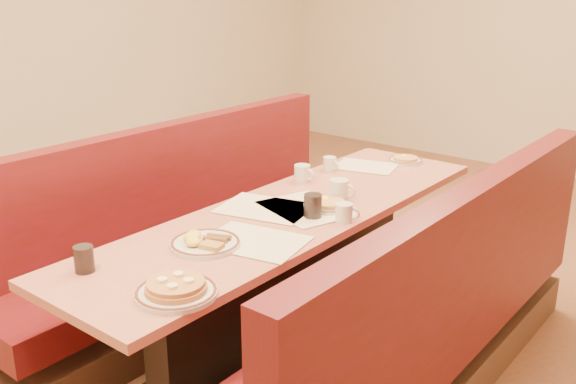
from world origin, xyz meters
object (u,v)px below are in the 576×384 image
Objects in this scene: booth_left at (191,247)px; booth_right at (424,331)px; eggs_plate at (204,242)px; coffee_mug_b at (303,173)px; coffee_mug_c at (340,189)px; soda_tumbler_near at (84,259)px; coffee_mug_a at (345,212)px; soda_tumbler_mid at (313,206)px; coffee_mug_d at (330,164)px; diner_table at (291,281)px; pancake_plate at (176,290)px.

booth_left and booth_right have the same top height.
coffee_mug_b reaches higher than eggs_plate.
soda_tumbler_near is at bearing -112.10° from coffee_mug_c.
coffee_mug_b is at bearing 91.77° from soda_tumbler_near.
coffee_mug_a is (-0.45, 0.03, 0.43)m from booth_right.
booth_left is at bearing 178.90° from soda_tumbler_mid.
coffee_mug_d is (-0.23, 1.23, 0.02)m from eggs_plate.
coffee_mug_a is at bearing 6.96° from diner_table.
eggs_plate is (-0.74, -0.57, 0.41)m from booth_right.
pancake_plate is at bearing -71.53° from coffee_mug_b.
booth_right is at bearing 0.00° from booth_left.
soda_tumbler_mid is (0.05, -0.29, 0.00)m from coffee_mug_c.
diner_table is 23.95× the size of soda_tumbler_near.
diner_table is 0.63m from coffee_mug_b.
coffee_mug_a is 0.89× the size of coffee_mug_b.
booth_right is at bearing -27.11° from coffee_mug_a.
booth_left reaches higher than coffee_mug_a.
coffee_mug_d is (-0.47, 1.60, 0.02)m from pancake_plate.
coffee_mug_a is 0.81× the size of coffee_mug_c.
soda_tumbler_mid reaches higher than coffee_mug_b.
soda_tumbler_near reaches higher than eggs_plate.
coffee_mug_d reaches higher than diner_table.
pancake_plate is at bearing -116.08° from coffee_mug_a.
coffee_mug_a is at bearing -35.55° from coffee_mug_b.
pancake_plate is at bearing -84.67° from soda_tumbler_mid.
booth_right is 21.59× the size of soda_tumbler_mid.
soda_tumbler_near reaches higher than coffee_mug_c.
coffee_mug_d is at bearing 91.59° from soda_tumbler_near.
coffee_mug_b is 1.19× the size of soda_tumbler_near.
eggs_plate is (-0.01, -0.57, 0.39)m from diner_table.
booth_left is 0.77m from coffee_mug_b.
booth_right is 1.14m from pancake_plate.
soda_tumbler_mid is at bearing -90.22° from coffee_mug_c.
coffee_mug_a is at bearing -61.37° from coffee_mug_c.
booth_left is 22.58× the size of coffee_mug_a.
booth_right is 0.63m from coffee_mug_a.
booth_left is 20.13× the size of coffee_mug_b.
soda_tumbler_mid is (0.87, -0.02, 0.45)m from booth_left.
coffee_mug_a is 0.82m from coffee_mug_d.
coffee_mug_c is at bearing 72.04° from diner_table.
soda_tumbler_mid is (-0.14, -0.05, 0.01)m from coffee_mug_a.
soda_tumbler_mid is (0.33, 1.01, 0.01)m from soda_tumbler_near.
diner_table is at bearing -59.82° from coffee_mug_b.
coffee_mug_c is (0.09, 0.28, 0.43)m from diner_table.
coffee_mug_b is 0.26m from coffee_mug_d.
coffee_mug_c is 0.51m from coffee_mug_d.
booth_left is at bearing 141.63° from eggs_plate.
soda_tumbler_mid is at bearing -50.85° from coffee_mug_d.
soda_tumbler_mid reaches higher than diner_table.
booth_right is at bearing 1.62° from soda_tumbler_mid.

